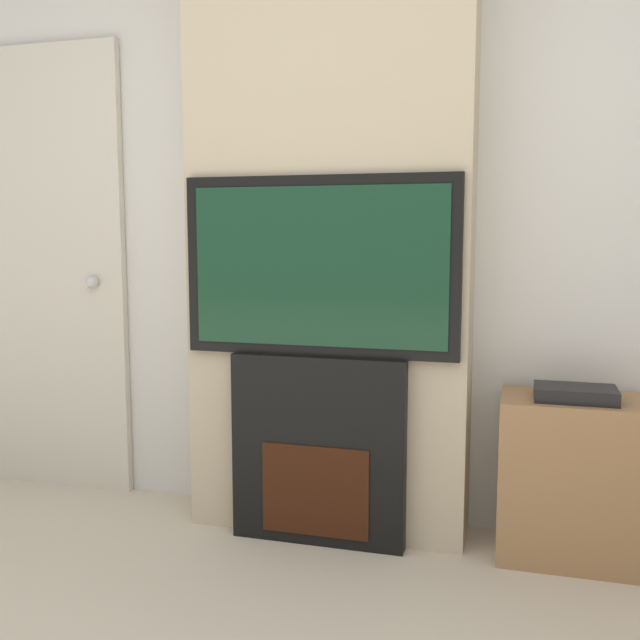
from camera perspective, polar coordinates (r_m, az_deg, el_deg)
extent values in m
cube|color=silver|center=(3.03, 1.69, 9.63)|extent=(6.00, 0.06, 2.70)
cube|color=#BCAD8E|center=(2.85, 0.81, 9.80)|extent=(1.12, 0.29, 2.70)
cube|color=black|center=(2.84, 0.00, -10.23)|extent=(0.69, 0.14, 0.74)
cube|color=#33160A|center=(2.82, -0.41, -13.53)|extent=(0.42, 0.01, 0.36)
cube|color=black|center=(2.71, 0.00, 4.30)|extent=(1.07, 0.06, 0.68)
cube|color=#143823|center=(2.68, -0.19, 4.27)|extent=(0.98, 0.01, 0.60)
cube|color=#997047|center=(2.86, 19.42, -11.88)|extent=(0.52, 0.33, 0.61)
cube|color=black|center=(2.74, 19.75, -5.55)|extent=(0.29, 0.18, 0.05)
cube|color=beige|center=(3.63, -21.82, 3.62)|extent=(0.95, 0.04, 2.06)
sphere|color=silver|center=(3.41, -17.78, 2.91)|extent=(0.06, 0.06, 0.06)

